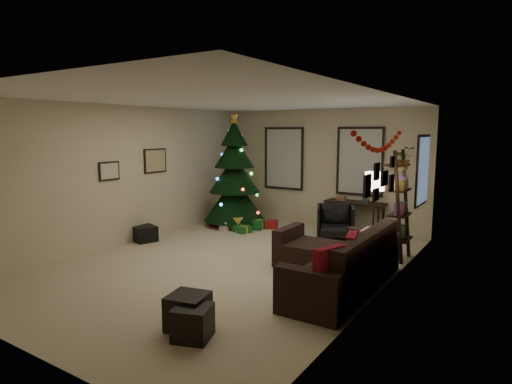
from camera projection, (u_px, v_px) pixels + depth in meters
floor at (232, 263)px, 7.25m from camera, size 7.00×7.00×0.00m
ceiling at (230, 100)px, 6.87m from camera, size 7.00×7.00×0.00m
wall_back at (320, 168)px, 9.96m from camera, size 5.00×0.00×5.00m
wall_front at (16, 221)px, 4.15m from camera, size 5.00×0.00×5.00m
wall_left at (128, 175)px, 8.40m from camera, size 0.00×7.00×7.00m
wall_right at (383, 196)px, 5.71m from camera, size 0.00×7.00×7.00m
window_back_left at (284, 158)px, 10.42m from camera, size 1.05×0.06×1.50m
window_back_right at (360, 161)px, 9.40m from camera, size 1.05×0.06×1.50m
window_right_wall at (423, 170)px, 7.82m from camera, size 0.06×0.90×1.30m
christmas_tree at (234, 179)px, 10.02m from camera, size 1.43×1.43×2.67m
presents at (243, 224)px, 9.82m from camera, size 1.50×1.01×0.30m
sofa at (338, 265)px, 6.29m from camera, size 1.78×2.60×0.84m
pillow_red_a at (329, 265)px, 5.08m from camera, size 0.26×0.45×0.44m
pillow_red_b at (351, 251)px, 5.69m from camera, size 0.23×0.47×0.45m
pillow_cream at (367, 242)px, 6.20m from camera, size 0.11×0.38×0.38m
ottoman_near at (193, 323)px, 4.59m from camera, size 0.48×0.48×0.36m
ottoman_far at (188, 311)px, 4.83m from camera, size 0.50×0.50×0.40m
desk at (355, 205)px, 9.31m from camera, size 1.28×0.46×0.69m
desk_chair at (335, 221)px, 8.91m from camera, size 0.88×0.86×0.70m
bookshelf at (401, 207)px, 7.34m from camera, size 0.30×0.56×1.90m
potted_plant at (404, 155)px, 7.24m from camera, size 0.59×0.56×0.50m
floor_lamp at (374, 187)px, 7.16m from camera, size 0.32×0.32×1.53m
art_map at (155, 161)px, 8.95m from camera, size 0.04×0.60×0.50m
art_abstract at (109, 171)px, 8.00m from camera, size 0.04×0.45×0.35m
gallery at (380, 180)px, 5.63m from camera, size 0.03×1.25×0.54m
garland at (379, 141)px, 5.56m from camera, size 0.08×1.90×0.30m
stocking_left at (316, 167)px, 10.11m from camera, size 0.20×0.05×0.36m
stocking_right at (329, 167)px, 9.89m from camera, size 0.20×0.05×0.36m
storage_bin at (143, 233)px, 8.75m from camera, size 0.72×0.59×0.31m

